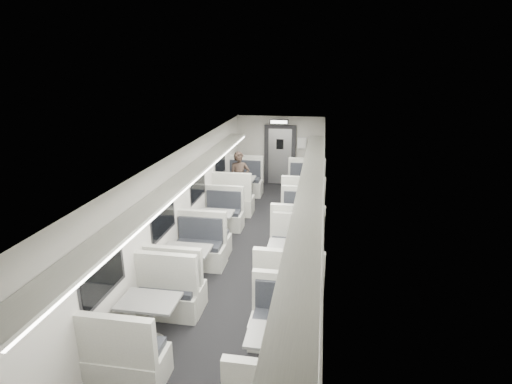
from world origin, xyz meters
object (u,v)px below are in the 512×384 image
(booth_right_d, at_px, (278,358))
(exit_sign, at_px, (279,122))
(booth_left_c, at_px, (187,267))
(booth_right_b, at_px, (299,228))
(booth_left_b, at_px, (216,226))
(booth_right_c, at_px, (293,265))
(booth_left_d, at_px, (151,321))
(vestibule_door, at_px, (280,155))
(booth_left_a, at_px, (239,190))
(booth_right_a, at_px, (304,194))
(passenger, at_px, (239,179))

(booth_right_d, distance_m, exit_sign, 9.05)
(booth_left_c, distance_m, booth_right_b, 3.02)
(booth_left_b, xyz_separation_m, booth_right_c, (2.00, -1.75, 0.05))
(booth_left_c, bearing_deg, exit_sign, 81.42)
(booth_left_d, relative_size, vestibule_door, 1.02)
(booth_left_b, height_order, exit_sign, exit_sign)
(booth_left_c, distance_m, vestibule_door, 7.22)
(booth_left_a, relative_size, booth_left_d, 1.11)
(vestibule_door, bearing_deg, booth_left_a, -113.58)
(booth_left_c, bearing_deg, booth_right_d, -47.26)
(booth_left_c, bearing_deg, booth_right_b, 48.51)
(booth_left_a, distance_m, booth_left_c, 4.83)
(booth_right_a, relative_size, booth_right_c, 1.00)
(exit_sign, bearing_deg, booth_right_d, -83.51)
(booth_left_c, bearing_deg, booth_left_a, 90.00)
(booth_right_c, bearing_deg, booth_right_a, 90.00)
(booth_right_c, bearing_deg, booth_left_d, -134.46)
(booth_right_b, bearing_deg, vestibule_door, 101.64)
(booth_left_a, bearing_deg, passenger, -71.68)
(booth_left_a, relative_size, passenger, 1.42)
(booth_right_c, xyz_separation_m, vestibule_door, (-1.00, 6.78, 0.62))
(vestibule_door, distance_m, exit_sign, 1.33)
(booth_left_c, distance_m, booth_right_a, 5.16)
(booth_left_b, distance_m, passenger, 2.57)
(booth_left_c, xyz_separation_m, booth_right_b, (2.00, 2.26, -0.01))
(booth_left_b, distance_m, booth_right_c, 2.66)
(booth_right_a, xyz_separation_m, passenger, (-1.93, -0.14, 0.41))
(booth_left_b, height_order, booth_right_c, booth_right_c)
(booth_left_b, xyz_separation_m, booth_right_b, (2.00, 0.17, 0.01))
(booth_left_d, bearing_deg, booth_right_c, 45.54)
(booth_left_b, xyz_separation_m, booth_left_c, (0.00, -2.09, 0.02))
(booth_left_a, xyz_separation_m, vestibule_door, (1.00, 2.29, 0.62))
(booth_right_d, bearing_deg, exit_sign, 96.49)
(booth_left_a, distance_m, booth_right_b, 3.25)
(booth_left_b, relative_size, booth_right_a, 0.88)
(booth_right_a, bearing_deg, booth_right_c, -90.00)
(booth_right_b, height_order, exit_sign, exit_sign)
(booth_right_b, bearing_deg, booth_left_c, -131.49)
(booth_left_d, relative_size, booth_right_b, 1.01)
(booth_right_b, bearing_deg, booth_left_d, -116.77)
(passenger, relative_size, exit_sign, 2.68)
(booth_left_b, distance_m, booth_left_c, 2.09)
(booth_right_a, relative_size, booth_right_b, 1.12)
(passenger, bearing_deg, booth_left_c, -104.36)
(booth_left_a, height_order, booth_left_c, booth_left_a)
(booth_left_a, height_order, booth_left_d, booth_left_a)
(booth_right_b, relative_size, booth_right_c, 0.90)
(booth_right_b, xyz_separation_m, vestibule_door, (-1.00, 4.86, 0.66))
(booth_left_b, height_order, booth_left_d, booth_left_d)
(booth_right_a, distance_m, booth_right_d, 6.92)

